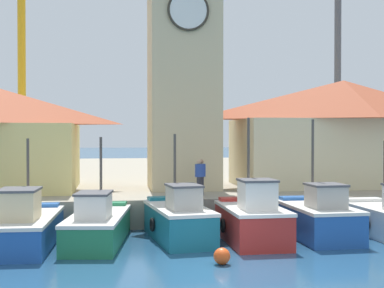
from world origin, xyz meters
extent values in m
plane|color=navy|center=(0.00, 0.00, 0.00)|extent=(300.00, 300.00, 0.00)
cube|color=#9E937F|center=(0.00, 26.80, 0.61)|extent=(120.00, 40.00, 1.21)
cube|color=#2356A8|center=(-6.69, 4.01, 0.49)|extent=(2.22, 5.16, 0.99)
cube|color=#2356A8|center=(-6.59, 6.29, 1.11)|extent=(1.73, 0.67, 0.24)
cube|color=silver|center=(-6.69, 4.01, 1.04)|extent=(2.28, 5.23, 0.12)
cube|color=beige|center=(-6.73, 3.12, 1.58)|extent=(1.27, 1.58, 0.96)
cube|color=#4C4C51|center=(-6.73, 3.12, 2.09)|extent=(1.35, 1.66, 0.08)
cylinder|color=#4C4742|center=(-6.66, 4.64, 2.44)|extent=(0.10, 0.10, 2.69)
cube|color=#237A4C|center=(-4.16, 4.32, 0.48)|extent=(2.47, 5.36, 0.95)
cube|color=#237A4C|center=(-3.84, 6.63, 1.07)|extent=(1.57, 0.80, 0.24)
cube|color=silver|center=(-4.16, 4.32, 1.00)|extent=(2.53, 5.43, 0.12)
cube|color=silver|center=(-4.29, 3.42, 1.47)|extent=(1.26, 1.68, 0.81)
cube|color=#4C4C51|center=(-4.29, 3.42, 1.91)|extent=(1.36, 1.77, 0.08)
cylinder|color=#4C4742|center=(-4.07, 4.96, 2.45)|extent=(0.10, 0.10, 2.77)
torus|color=black|center=(-5.08, 4.71, 0.48)|extent=(0.19, 0.53, 0.52)
cube|color=#196B7F|center=(-1.22, 4.46, 0.57)|extent=(2.28, 4.71, 1.15)
cube|color=#196B7F|center=(-1.47, 6.46, 1.27)|extent=(1.55, 0.78, 0.24)
cube|color=silver|center=(-1.22, 4.46, 1.20)|extent=(2.35, 4.78, 0.12)
cube|color=#B2ADA3|center=(-1.12, 3.68, 1.66)|extent=(1.21, 1.48, 0.80)
cube|color=#4C4C51|center=(-1.12, 3.68, 2.10)|extent=(1.29, 1.57, 0.08)
cylinder|color=#4C4742|center=(-1.29, 5.03, 2.60)|extent=(0.10, 0.10, 2.69)
torus|color=black|center=(-2.19, 4.57, 0.57)|extent=(0.18, 0.53, 0.52)
cube|color=#AD2823|center=(1.38, 3.64, 0.60)|extent=(1.94, 4.03, 1.20)
cube|color=#AD2823|center=(1.37, 5.40, 1.32)|extent=(1.64, 0.61, 0.24)
cube|color=silver|center=(1.38, 3.64, 1.25)|extent=(2.00, 4.09, 0.12)
cube|color=silver|center=(1.38, 2.94, 1.79)|extent=(1.16, 1.21, 0.97)
cube|color=#4C4C51|center=(1.38, 2.94, 2.32)|extent=(1.24, 1.29, 0.08)
cylinder|color=#4C4742|center=(1.38, 4.14, 2.93)|extent=(0.10, 0.10, 3.26)
torus|color=black|center=(0.34, 3.83, 0.60)|extent=(0.12, 0.52, 0.52)
cube|color=#2356A8|center=(4.04, 3.99, 0.57)|extent=(2.06, 4.17, 1.14)
cube|color=#2356A8|center=(4.01, 5.81, 1.26)|extent=(1.70, 0.63, 0.24)
cube|color=silver|center=(4.04, 3.99, 1.19)|extent=(2.12, 4.23, 0.12)
cube|color=#B2ADA3|center=(4.06, 3.27, 1.65)|extent=(1.21, 1.26, 0.80)
cube|color=#4C4C51|center=(4.06, 3.27, 2.09)|extent=(1.29, 1.34, 0.08)
cylinder|color=#4C4742|center=(4.03, 4.51, 2.88)|extent=(0.10, 0.10, 3.27)
torus|color=black|center=(2.97, 4.18, 0.57)|extent=(0.13, 0.52, 0.52)
cube|color=silver|center=(6.83, 5.92, 1.13)|extent=(1.56, 0.64, 0.24)
cylinder|color=#4C4742|center=(6.87, 4.23, 2.41)|extent=(0.10, 0.10, 2.58)
torus|color=black|center=(5.89, 3.82, 0.50)|extent=(0.13, 0.52, 0.52)
cube|color=beige|center=(-0.10, 11.42, 6.26)|extent=(3.39, 3.39, 10.09)
cylinder|color=white|center=(-0.10, 9.66, 9.77)|extent=(1.87, 0.12, 1.87)
torus|color=#332D23|center=(-0.10, 9.62, 9.77)|extent=(1.99, 0.12, 1.99)
cube|color=beige|center=(8.65, 11.89, 2.97)|extent=(11.40, 5.38, 3.52)
pyramid|color=#B25133|center=(8.65, 11.89, 5.79)|extent=(11.80, 5.78, 2.11)
cube|color=#976E11|center=(-9.92, 23.89, 1.81)|extent=(2.00, 2.00, 1.20)
cylinder|color=gold|center=(-9.92, 23.89, 12.39)|extent=(0.56, 0.56, 19.96)
cube|color=#353539|center=(14.89, 26.76, 1.81)|extent=(2.00, 2.00, 1.20)
cylinder|color=#4C4C51|center=(14.89, 26.76, 11.97)|extent=(0.56, 0.56, 19.11)
sphere|color=#E54C19|center=(-0.40, 0.49, 0.26)|extent=(0.51, 0.51, 0.51)
cylinder|color=#33333D|center=(0.28, 8.17, 1.64)|extent=(0.22, 0.22, 0.85)
cube|color=#2D4CA5|center=(0.28, 8.17, 2.34)|extent=(0.34, 0.22, 0.56)
sphere|color=#9E7051|center=(0.28, 8.17, 2.73)|extent=(0.20, 0.20, 0.20)
cylinder|color=#33333D|center=(0.14, 7.97, 1.64)|extent=(0.22, 0.22, 0.85)
cube|color=#2D4CA5|center=(0.14, 7.97, 2.34)|extent=(0.34, 0.22, 0.56)
sphere|color=tan|center=(0.14, 7.97, 2.73)|extent=(0.20, 0.20, 0.20)
camera|label=1|loc=(-3.70, -15.23, 3.92)|focal=50.00mm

